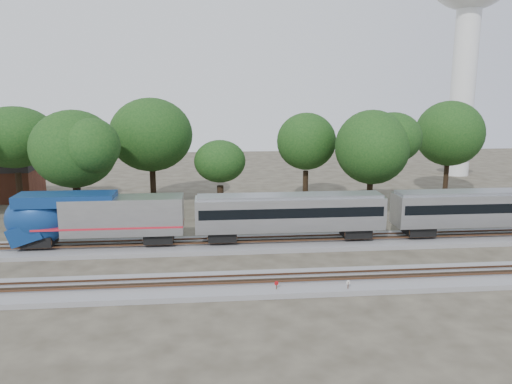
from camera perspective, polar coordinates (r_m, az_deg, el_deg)
ground at (r=42.23m, az=-1.02°, el=-8.71°), size 160.00×160.00×0.00m
track_far at (r=47.82m, az=-1.58°, el=-5.99°), size 160.00×5.00×0.73m
track_near at (r=38.44m, az=-0.54°, el=-10.49°), size 160.00×5.00×0.73m
train at (r=54.13m, az=24.67°, el=-1.60°), size 92.92×3.21×4.73m
switch_stand_red at (r=36.97m, az=2.35°, el=-10.68°), size 0.31×0.15×1.03m
switch_stand_white at (r=37.63m, az=10.47°, el=-10.44°), size 0.32×0.14×1.05m
switch_lever at (r=37.56m, az=9.07°, el=-11.28°), size 0.55×0.39×0.30m
tree_1 at (r=65.37m, az=-25.88°, el=5.64°), size 9.32×9.32×13.15m
tree_2 at (r=55.66m, az=-20.11°, el=4.62°), size 8.72×8.72×12.29m
tree_3 at (r=63.95m, az=-11.91°, el=6.41°), size 9.29×9.29×13.10m
tree_4 at (r=59.15m, az=-4.15°, el=3.49°), size 6.46×6.46×9.11m
tree_5 at (r=63.92m, az=5.77°, el=5.76°), size 8.35×8.35×11.77m
tree_6 at (r=59.05m, az=13.09°, el=5.00°), size 8.31×8.31×11.72m
tree_7 at (r=72.81m, az=21.23°, el=6.24°), size 8.98×8.98×12.66m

